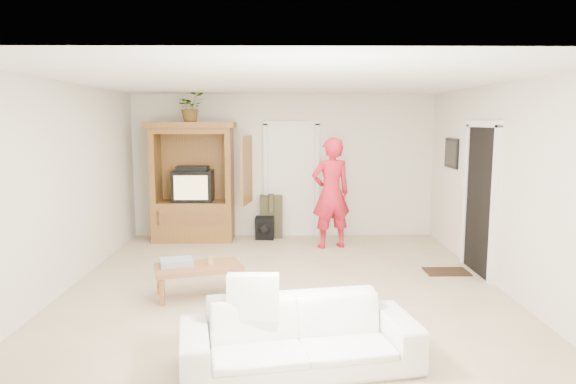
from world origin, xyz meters
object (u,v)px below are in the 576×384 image
armoire (195,190)px  man (331,193)px  sofa (299,336)px  coffee_table (198,269)px

armoire → man: bearing=-14.0°
sofa → coffee_table: 2.20m
armoire → man: 2.44m
man → sofa: bearing=64.5°
sofa → man: bearing=70.7°
coffee_table → man: bearing=35.9°
man → coffee_table: size_ratio=1.62×
sofa → coffee_table: bearing=111.7°
man → coffee_table: (-1.84, -2.40, -0.59)m
coffee_table → armoire: bearing=83.4°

